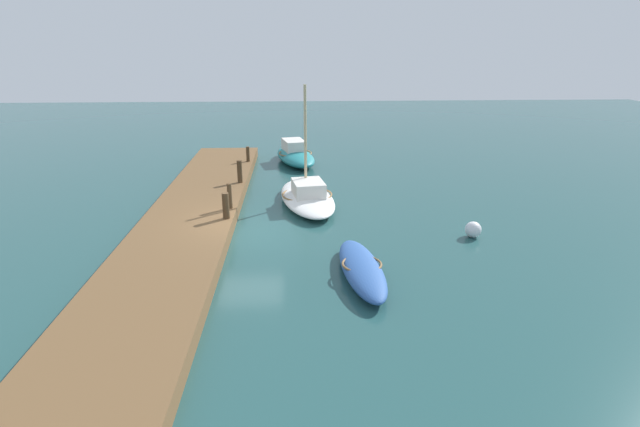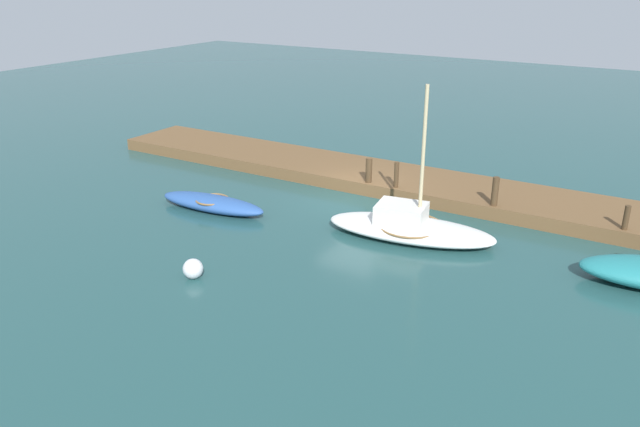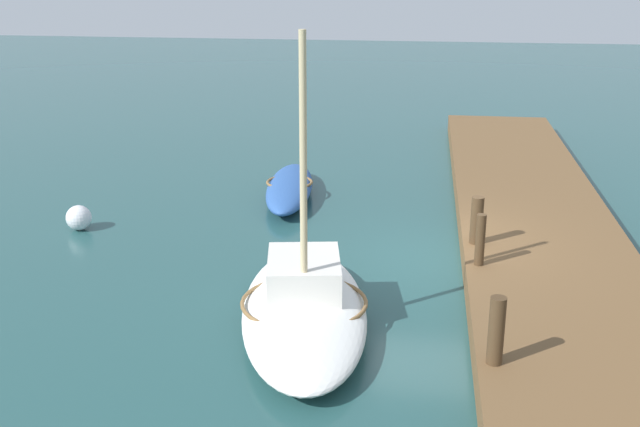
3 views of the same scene
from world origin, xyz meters
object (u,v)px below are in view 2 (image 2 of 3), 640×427
Objects in this scene: mooring_post_mid_west at (495,191)px; mooring_post_east at (369,170)px; mooring_post_west at (626,218)px; mooring_post_mid_east at (396,175)px; rowboat_blue at (212,203)px; marker_buoy at (193,269)px; sailboat_white at (409,226)px.

mooring_post_mid_west is 1.06× the size of mooring_post_east.
mooring_post_mid_east is at bearing 0.00° from mooring_post_west.
mooring_post_west is at bearing 180.00° from mooring_post_mid_east.
mooring_post_mid_west is at bearing 180.00° from mooring_post_mid_east.
marker_buoy reaches higher than rowboat_blue.
sailboat_white is 7.27m from marker_buoy.
mooring_post_east is at bearing -54.13° from sailboat_white.
marker_buoy is at bearing 41.31° from mooring_post_west.
marker_buoy is at bearing 83.41° from mooring_post_east.
sailboat_white is at bearing 26.67° from mooring_post_west.
mooring_post_mid_west is 3.82m from mooring_post_mid_east.
mooring_post_mid_east is 9.37m from marker_buoy.
mooring_post_west is 0.81× the size of mooring_post_mid_east.
mooring_post_west reaches higher than rowboat_blue.
rowboat_blue is at bearing 40.83° from mooring_post_mid_east.
marker_buoy is (-3.08, 4.49, 0.00)m from rowboat_blue.
marker_buoy is (6.05, 9.08, -0.74)m from mooring_post_mid_west.
mooring_post_east is 9.16m from marker_buoy.
mooring_post_mid_east reaches higher than rowboat_blue.
marker_buoy is (10.33, 9.08, -0.62)m from mooring_post_west.
mooring_post_mid_east is 1.72× the size of marker_buoy.
mooring_post_mid_east is at bearing -143.79° from rowboat_blue.
mooring_post_west is 4.28m from mooring_post_mid_west.
sailboat_white is at bearing -173.01° from rowboat_blue.
mooring_post_east is at bearing 0.00° from mooring_post_mid_east.
mooring_post_mid_east is (1.92, -3.10, 0.63)m from sailboat_white.
rowboat_blue is at bearing -55.54° from marker_buoy.
mooring_post_mid_west reaches higher than mooring_post_east.
mooring_post_east is (5.00, 0.00, -0.03)m from mooring_post_mid_west.
mooring_post_mid_west is (-9.13, -4.59, 0.74)m from rowboat_blue.
sailboat_white is at bearing 134.97° from mooring_post_east.
rowboat_blue is 6.21m from mooring_post_east.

